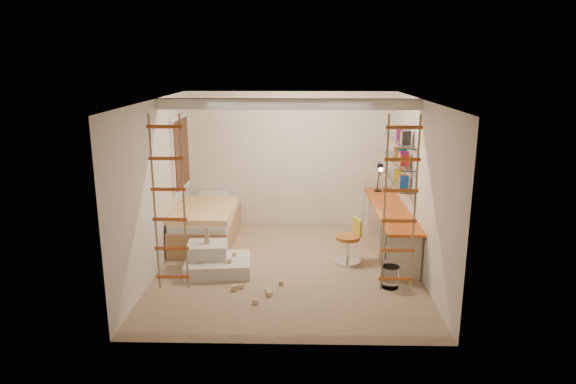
{
  "coord_description": "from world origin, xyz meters",
  "views": [
    {
      "loc": [
        0.18,
        -7.51,
        3.15
      ],
      "look_at": [
        0.0,
        0.3,
        1.15
      ],
      "focal_mm": 32.0,
      "sensor_mm": 36.0,
      "label": 1
    }
  ],
  "objects_px": {
    "swivel_chair": "(349,247)",
    "play_platform": "(215,261)",
    "bed": "(207,223)",
    "desk": "(389,227)"
  },
  "relations": [
    {
      "from": "swivel_chair",
      "to": "play_platform",
      "type": "height_order",
      "value": "swivel_chair"
    },
    {
      "from": "desk",
      "to": "swivel_chair",
      "type": "height_order",
      "value": "desk"
    },
    {
      "from": "desk",
      "to": "bed",
      "type": "bearing_deg",
      "value": 173.51
    },
    {
      "from": "bed",
      "to": "swivel_chair",
      "type": "xyz_separation_m",
      "value": [
        2.46,
        -1.0,
        -0.06
      ]
    },
    {
      "from": "bed",
      "to": "play_platform",
      "type": "bearing_deg",
      "value": -75.3
    },
    {
      "from": "desk",
      "to": "play_platform",
      "type": "relative_size",
      "value": 2.68
    },
    {
      "from": "desk",
      "to": "play_platform",
      "type": "bearing_deg",
      "value": -159.79
    },
    {
      "from": "bed",
      "to": "swivel_chair",
      "type": "distance_m",
      "value": 2.65
    },
    {
      "from": "play_platform",
      "to": "swivel_chair",
      "type": "bearing_deg",
      "value": 10.96
    },
    {
      "from": "play_platform",
      "to": "bed",
      "type": "bearing_deg",
      "value": 104.7
    }
  ]
}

